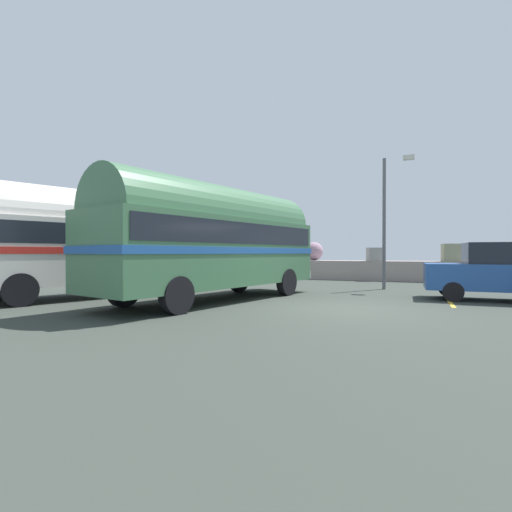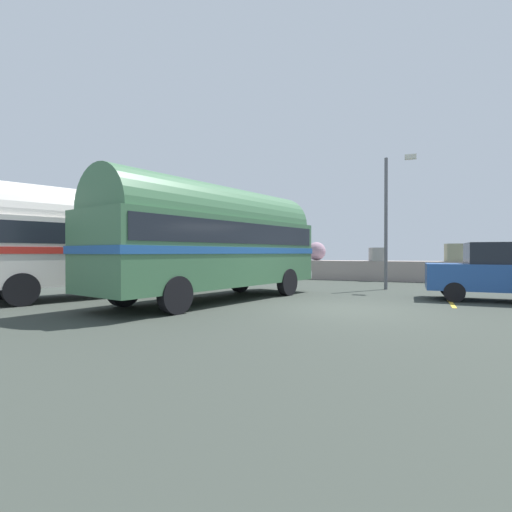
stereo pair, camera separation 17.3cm
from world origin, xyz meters
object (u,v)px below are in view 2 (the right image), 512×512
object	(u,v)px
second_coach	(97,239)
parked_car_nearest	(499,271)
lamp_post	(389,214)
vintage_coach	(215,237)

from	to	relation	value
second_coach	parked_car_nearest	world-z (taller)	second_coach
parked_car_nearest	lamp_post	distance (m)	4.88
vintage_coach	lamp_post	size ratio (longest dim) A/B	1.61
lamp_post	vintage_coach	bearing A→B (deg)	-129.45
parked_car_nearest	second_coach	bearing A→B (deg)	105.69
second_coach	lamp_post	xyz separation A→B (m)	(9.43, 6.51, 1.11)
vintage_coach	second_coach	world-z (taller)	same
parked_car_nearest	lamp_post	xyz separation A→B (m)	(-3.45, 2.66, 2.18)
vintage_coach	second_coach	distance (m)	4.53
vintage_coach	parked_car_nearest	distance (m)	9.08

